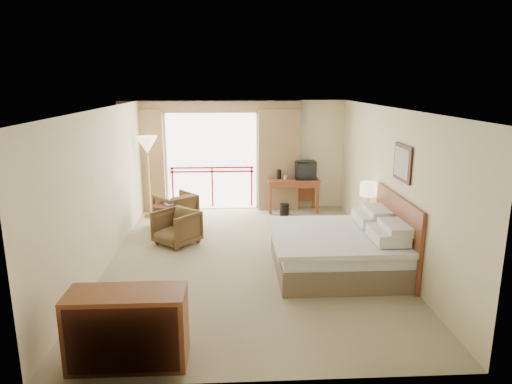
{
  "coord_description": "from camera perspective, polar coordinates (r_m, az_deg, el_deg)",
  "views": [
    {
      "loc": [
        -0.29,
        -7.77,
        3.13
      ],
      "look_at": [
        0.14,
        0.4,
        1.15
      ],
      "focal_mm": 32.0,
      "sensor_mm": 36.0,
      "label": 1
    }
  ],
  "objects": [
    {
      "name": "armchair_far",
      "position": [
        10.48,
        -9.92,
        -3.99
      ],
      "size": [
        1.09,
        1.09,
        0.72
      ],
      "primitive_type": "imported",
      "rotation": [
        0.0,
        0.0,
        -2.46
      ],
      "color": "#49331D",
      "rests_on": "floor"
    },
    {
      "name": "hvac_vent",
      "position": [
        11.38,
        5.1,
        9.61
      ],
      "size": [
        0.5,
        0.04,
        0.5
      ],
      "primitive_type": "cube",
      "color": "silver",
      "rests_on": "wall_back"
    },
    {
      "name": "phone",
      "position": [
        9.01,
        13.8,
        -2.55
      ],
      "size": [
        0.2,
        0.17,
        0.07
      ],
      "primitive_type": "cube",
      "rotation": [
        0.0,
        0.0,
        0.37
      ],
      "color": "black",
      "rests_on": "nightstand"
    },
    {
      "name": "dresser",
      "position": [
        5.53,
        -15.76,
        -16.07
      ],
      "size": [
        1.31,
        0.56,
        0.88
      ],
      "rotation": [
        0.0,
        0.0,
        -0.04
      ],
      "color": "maroon",
      "rests_on": "floor"
    },
    {
      "name": "floor",
      "position": [
        8.38,
        -0.82,
        -8.33
      ],
      "size": [
        7.0,
        7.0,
        0.0
      ],
      "primitive_type": "plane",
      "color": "gray",
      "rests_on": "ground"
    },
    {
      "name": "tv",
      "position": [
        11.22,
        6.19,
        2.76
      ],
      "size": [
        0.49,
        0.39,
        0.45
      ],
      "rotation": [
        0.0,
        0.0,
        0.02
      ],
      "color": "black",
      "rests_on": "desk"
    },
    {
      "name": "table_lamp",
      "position": [
        9.11,
        13.89,
        0.3
      ],
      "size": [
        0.33,
        0.33,
        0.58
      ],
      "rotation": [
        0.0,
        0.0,
        -0.18
      ],
      "color": "tan",
      "rests_on": "nightstand"
    },
    {
      "name": "bed",
      "position": [
        7.88,
        10.36,
        -7.07
      ],
      "size": [
        2.13,
        2.06,
        0.97
      ],
      "color": "brown",
      "rests_on": "floor"
    },
    {
      "name": "wall_front",
      "position": [
        4.63,
        0.82,
        -8.98
      ],
      "size": [
        5.0,
        0.0,
        5.0
      ],
      "primitive_type": "plane",
      "rotation": [
        -1.57,
        0.0,
        0.0
      ],
      "color": "beige",
      "rests_on": "ground"
    },
    {
      "name": "headboard",
      "position": [
        8.07,
        17.14,
        -4.93
      ],
      "size": [
        0.06,
        2.1,
        1.3
      ],
      "primitive_type": "cube",
      "color": "maroon",
      "rests_on": "wall_right"
    },
    {
      "name": "wall_left",
      "position": [
        8.27,
        -18.44,
        0.46
      ],
      "size": [
        0.0,
        7.0,
        7.0
      ],
      "primitive_type": "plane",
      "rotation": [
        1.57,
        0.0,
        1.57
      ],
      "color": "beige",
      "rests_on": "ground"
    },
    {
      "name": "wall_back",
      "position": [
        11.41,
        -1.53,
        4.62
      ],
      "size": [
        5.0,
        0.0,
        5.0
      ],
      "primitive_type": "plane",
      "rotation": [
        1.57,
        0.0,
        0.0
      ],
      "color": "beige",
      "rests_on": "ground"
    },
    {
      "name": "curtain_left",
      "position": [
        11.48,
        -13.85,
        3.77
      ],
      "size": [
        1.0,
        0.26,
        2.5
      ],
      "primitive_type": "cube",
      "color": "olive",
      "rests_on": "wall_back"
    },
    {
      "name": "floor_lamp",
      "position": [
        10.83,
        -13.45,
        5.38
      ],
      "size": [
        0.49,
        0.49,
        1.92
      ],
      "rotation": [
        0.0,
        0.0,
        0.19
      ],
      "color": "tan",
      "rests_on": "floor"
    },
    {
      "name": "balcony_railing",
      "position": [
        11.48,
        -5.5,
        1.88
      ],
      "size": [
        2.09,
        0.03,
        1.02
      ],
      "color": "#A10D16",
      "rests_on": "wall_back"
    },
    {
      "name": "desk",
      "position": [
        11.31,
        4.59,
        0.82
      ],
      "size": [
        1.25,
        0.6,
        0.82
      ],
      "rotation": [
        0.0,
        0.0,
        -0.05
      ],
      "color": "maroon",
      "rests_on": "floor"
    },
    {
      "name": "nightstand",
      "position": [
        9.27,
        13.7,
        -4.43
      ],
      "size": [
        0.5,
        0.58,
        0.65
      ],
      "primitive_type": "cube",
      "rotation": [
        0.0,
        0.0,
        -0.08
      ],
      "color": "maroon",
      "rests_on": "floor"
    },
    {
      "name": "book",
      "position": [
        9.87,
        -11.27,
        -1.6
      ],
      "size": [
        0.24,
        0.27,
        0.02
      ],
      "primitive_type": "imported",
      "rotation": [
        0.0,
        0.0,
        0.43
      ],
      "color": "white",
      "rests_on": "side_table"
    },
    {
      "name": "side_table",
      "position": [
        9.92,
        -11.22,
        -2.65
      ],
      "size": [
        0.53,
        0.53,
        0.58
      ],
      "rotation": [
        0.0,
        0.0,
        0.26
      ],
      "color": "black",
      "rests_on": "floor"
    },
    {
      "name": "wall_right",
      "position": [
        8.44,
        16.35,
        0.87
      ],
      "size": [
        0.0,
        7.0,
        7.0
      ],
      "primitive_type": "plane",
      "rotation": [
        1.57,
        0.0,
        -1.57
      ],
      "color": "beige",
      "rests_on": "ground"
    },
    {
      "name": "ceiling",
      "position": [
        7.79,
        -0.89,
        10.43
      ],
      "size": [
        7.0,
        7.0,
        0.0
      ],
      "primitive_type": "plane",
      "rotation": [
        3.14,
        0.0,
        0.0
      ],
      "color": "white",
      "rests_on": "wall_back"
    },
    {
      "name": "valance",
      "position": [
        11.18,
        -5.72,
        10.55
      ],
      "size": [
        4.4,
        0.22,
        0.28
      ],
      "primitive_type": "cube",
      "color": "olive",
      "rests_on": "wall_back"
    },
    {
      "name": "coffee_maker",
      "position": [
        11.16,
        2.87,
        2.21
      ],
      "size": [
        0.12,
        0.12,
        0.23
      ],
      "primitive_type": "cylinder",
      "rotation": [
        0.0,
        0.0,
        -0.08
      ],
      "color": "black",
      "rests_on": "desk"
    },
    {
      "name": "armchair_near",
      "position": [
        9.24,
        -9.8,
        -6.41
      ],
      "size": [
        1.05,
        1.05,
        0.69
      ],
      "primitive_type": "imported",
      "rotation": [
        0.0,
        0.0,
        -0.72
      ],
      "color": "#49331D",
      "rests_on": "floor"
    },
    {
      "name": "curtain_right",
      "position": [
        11.33,
        2.81,
        4.03
      ],
      "size": [
        1.0,
        0.26,
        2.5
      ],
      "primitive_type": "cube",
      "color": "olive",
      "rests_on": "wall_back"
    },
    {
      "name": "framed_art",
      "position": [
        7.79,
        17.83,
        3.49
      ],
      "size": [
        0.04,
        0.72,
        0.6
      ],
      "color": "black",
      "rests_on": "wall_right"
    },
    {
      "name": "cup",
      "position": [
        11.14,
        3.66,
        1.84
      ],
      "size": [
        0.09,
        0.09,
        0.1
      ],
      "primitive_type": "cylinder",
      "rotation": [
        0.0,
        0.0,
        0.24
      ],
      "color": "white",
      "rests_on": "desk"
    },
    {
      "name": "balcony_door",
      "position": [
        11.42,
        -5.54,
        3.8
      ],
      "size": [
        2.4,
        0.0,
        2.4
      ],
      "primitive_type": "plane",
      "rotation": [
        1.57,
        0.0,
        0.0
      ],
      "color": "white",
      "rests_on": "wall_back"
    },
    {
      "name": "wastebasket",
      "position": [
        11.0,
        3.57,
        -2.2
      ],
      "size": [
        0.23,
        0.23,
        0.28
      ],
      "primitive_type": "cylinder",
      "rotation": [
        0.0,
        0.0,
        -0.03
      ],
      "color": "black",
      "rests_on": "floor"
    }
  ]
}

